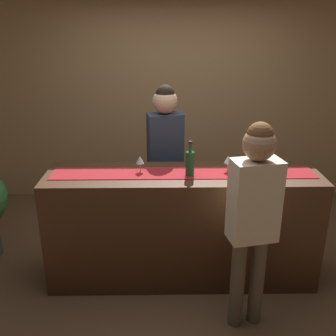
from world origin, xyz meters
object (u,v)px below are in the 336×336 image
object	(u,v)px
wine_glass_near_customer	(228,160)
bartender	(165,150)
wine_bottle_amber	(247,157)
customer_sipping	(254,209)
wine_bottle_green	(190,163)
wine_glass_mid_counter	(140,160)

from	to	relation	value
wine_glass_near_customer	bartender	size ratio (longest dim) A/B	0.09
wine_bottle_amber	customer_sipping	size ratio (longest dim) A/B	0.19
wine_bottle_amber	customer_sipping	distance (m)	0.73
wine_bottle_green	bartender	distance (m)	0.67
wine_glass_mid_counter	customer_sipping	size ratio (longest dim) A/B	0.09
wine_glass_near_customer	wine_glass_mid_counter	bearing A→B (deg)	179.87
wine_bottle_green	wine_glass_near_customer	size ratio (longest dim) A/B	2.10
wine_bottle_green	customer_sipping	size ratio (longest dim) A/B	0.19
wine_glass_near_customer	wine_glass_mid_counter	size ratio (longest dim) A/B	1.00
bartender	customer_sipping	size ratio (longest dim) A/B	1.04
wine_bottle_green	wine_glass_near_customer	world-z (taller)	wine_bottle_green
wine_bottle_green	wine_glass_mid_counter	distance (m)	0.43
wine_bottle_amber	wine_glass_mid_counter	bearing A→B (deg)	-176.70
wine_bottle_amber	wine_glass_mid_counter	distance (m)	0.93
wine_bottle_green	wine_bottle_amber	bearing A→B (deg)	16.07
customer_sipping	wine_glass_mid_counter	bearing A→B (deg)	130.08
wine_glass_mid_counter	bartender	bearing A→B (deg)	67.98
wine_glass_near_customer	bartender	bearing A→B (deg)	134.56
wine_bottle_amber	wine_glass_near_customer	bearing A→B (deg)	-162.21
wine_bottle_green	wine_glass_mid_counter	xyz separation A→B (m)	(-0.42, 0.09, -0.01)
bartender	customer_sipping	world-z (taller)	bartender
wine_bottle_amber	wine_bottle_green	distance (m)	0.52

